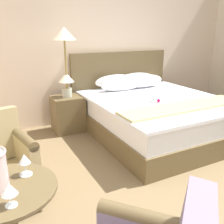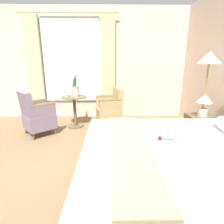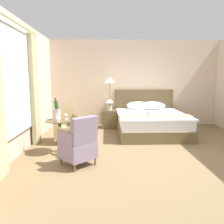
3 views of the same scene
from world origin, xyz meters
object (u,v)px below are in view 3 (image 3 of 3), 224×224
object	(u,v)px
floor_lamp_brass	(110,85)
bedside_lamp	(110,103)
nightstand	(110,119)
side_table_round	(60,134)
armchair_by_window	(65,126)
armchair_facing_bed	(79,143)
champagne_bucket	(56,113)
bed	(150,121)
wine_glass_near_bucket	(58,117)
wine_glass_near_edge	(66,115)

from	to	relation	value
floor_lamp_brass	bedside_lamp	bearing A→B (deg)	98.35
nightstand	floor_lamp_brass	size ratio (longest dim) A/B	0.35
floor_lamp_brass	side_table_round	distance (m)	2.75
armchair_by_window	armchair_facing_bed	xyz separation A→B (m)	(0.51, -1.49, 0.02)
floor_lamp_brass	champagne_bucket	xyz separation A→B (m)	(-1.15, -2.32, -0.48)
bed	side_table_round	world-z (taller)	bed
champagne_bucket	armchair_by_window	bearing A→B (deg)	87.68
nightstand	armchair_facing_bed	xyz separation A→B (m)	(-0.61, -3.04, 0.14)
nightstand	wine_glass_near_bucket	xyz separation A→B (m)	(-1.08, -2.54, 0.52)
wine_glass_near_bucket	armchair_facing_bed	size ratio (longest dim) A/B	0.14
nightstand	wine_glass_near_bucket	distance (m)	2.80
bedside_lamp	wine_glass_near_bucket	size ratio (longest dim) A/B	2.88
floor_lamp_brass	armchair_facing_bed	bearing A→B (deg)	-101.46
floor_lamp_brass	wine_glass_near_edge	bearing A→B (deg)	-113.25
bedside_lamp	armchair_facing_bed	world-z (taller)	bedside_lamp
side_table_round	wine_glass_near_bucket	bearing A→B (deg)	-87.03
armchair_by_window	armchair_facing_bed	bearing A→B (deg)	-71.27
champagne_bucket	armchair_facing_bed	size ratio (longest dim) A/B	0.53
bed	floor_lamp_brass	xyz separation A→B (m)	(-1.15, 0.65, 1.00)
side_table_round	wine_glass_near_bucket	distance (m)	0.43
bed	armchair_facing_bed	distance (m)	2.95
floor_lamp_brass	armchair_by_window	size ratio (longest dim) A/B	1.81
floor_lamp_brass	armchair_by_window	xyz separation A→B (m)	(-1.12, -1.53, -0.94)
nightstand	side_table_round	world-z (taller)	side_table_round
side_table_round	floor_lamp_brass	bearing A→B (deg)	65.08
nightstand	bedside_lamp	size ratio (longest dim) A/B	1.50
champagne_bucket	wine_glass_near_bucket	distance (m)	0.22
wine_glass_near_edge	armchair_by_window	xyz separation A→B (m)	(-0.15, 0.72, -0.41)
bed	armchair_facing_bed	world-z (taller)	bed
bedside_lamp	floor_lamp_brass	size ratio (longest dim) A/B	0.24
bed	champagne_bucket	xyz separation A→B (m)	(-2.30, -1.67, 0.52)
side_table_round	champagne_bucket	size ratio (longest dim) A/B	1.46
side_table_round	armchair_by_window	xyz separation A→B (m)	(-0.03, 0.82, -0.01)
armchair_facing_bed	wine_glass_near_bucket	bearing A→B (deg)	132.65
bed	bedside_lamp	size ratio (longest dim) A/B	5.92
wine_glass_near_bucket	wine_glass_near_edge	distance (m)	0.29
wine_glass_near_edge	armchair_by_window	distance (m)	0.84
floor_lamp_brass	wine_glass_near_edge	world-z (taller)	floor_lamp_brass
nightstand	wine_glass_near_edge	bearing A→B (deg)	-113.02
bedside_lamp	side_table_round	distance (m)	2.63
bed	wine_glass_near_bucket	world-z (taller)	bed
bed	nightstand	xyz separation A→B (m)	(-1.15, 0.67, -0.06)
armchair_by_window	nightstand	bearing A→B (deg)	54.19
wine_glass_near_edge	armchair_by_window	world-z (taller)	armchair_by_window
side_table_round	wine_glass_near_bucket	xyz separation A→B (m)	(0.01, -0.17, 0.39)
wine_glass_near_bucket	armchair_by_window	world-z (taller)	armchair_by_window
wine_glass_near_bucket	side_table_round	bearing A→B (deg)	92.97
bedside_lamp	wine_glass_near_bucket	xyz separation A→B (m)	(-1.08, -2.54, -0.00)
wine_glass_near_edge	bedside_lamp	bearing A→B (deg)	66.98
wine_glass_near_edge	armchair_facing_bed	bearing A→B (deg)	-65.24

